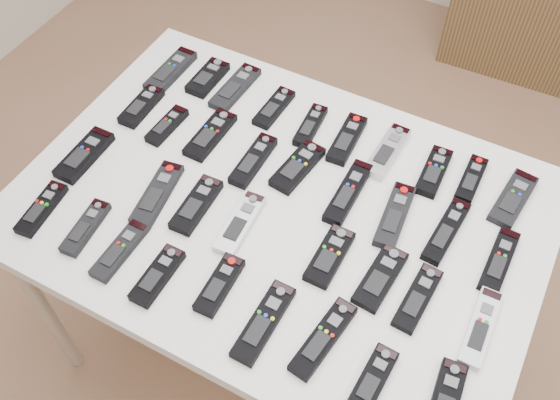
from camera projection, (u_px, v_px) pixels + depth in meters
The scene contains 37 objects.
ground at pixel (321, 338), 2.14m from camera, with size 4.00×4.00×0.00m, color #906249.
table at pixel (280, 219), 1.55m from camera, with size 1.25×0.88×0.78m.
remote_0 at pixel (171, 71), 1.78m from camera, with size 0.06×0.19×0.02m, color black.
remote_1 at pixel (208, 78), 1.77m from camera, with size 0.06×0.14×0.02m, color black.
remote_2 at pixel (235, 88), 1.74m from camera, with size 0.06×0.19×0.02m, color black.
remote_3 at pixel (274, 108), 1.70m from camera, with size 0.05×0.15×0.02m, color black.
remote_4 at pixel (310, 126), 1.65m from camera, with size 0.04×0.15×0.02m, color black.
remote_5 at pixel (347, 139), 1.62m from camera, with size 0.05×0.17×0.02m, color black.
remote_6 at pixel (387, 151), 1.60m from camera, with size 0.05×0.18×0.02m, color #B7B7BC.
remote_7 at pixel (434, 172), 1.56m from camera, with size 0.05×0.16×0.02m, color black.
remote_8 at pixel (471, 179), 1.54m from camera, with size 0.04×0.15×0.02m, color black.
remote_9 at pixel (513, 199), 1.51m from camera, with size 0.06×0.18×0.02m, color black.
remote_10 at pixel (142, 106), 1.70m from camera, with size 0.05×0.15×0.02m, color black.
remote_11 at pixel (167, 125), 1.65m from camera, with size 0.04×0.14×0.02m, color black.
remote_12 at pixel (210, 135), 1.63m from camera, with size 0.06×0.18×0.02m, color black.
remote_13 at pixel (253, 160), 1.58m from camera, with size 0.05×0.17×0.02m, color black.
remote_14 at pixel (298, 167), 1.57m from camera, with size 0.06×0.17×0.02m, color black.
remote_15 at pixel (348, 192), 1.52m from camera, with size 0.05×0.20×0.02m, color black.
remote_16 at pixel (395, 216), 1.47m from camera, with size 0.05×0.19×0.02m, color black.
remote_17 at pixel (446, 231), 1.45m from camera, with size 0.05×0.19×0.02m, color black.
remote_18 at pixel (499, 261), 1.40m from camera, with size 0.05×0.18×0.02m, color black.
remote_19 at pixel (84, 155), 1.59m from camera, with size 0.06×0.18×0.02m, color black.
remote_20 at pixel (157, 194), 1.52m from camera, with size 0.06×0.20×0.02m, color black.
remote_21 at pixel (196, 205), 1.49m from camera, with size 0.06×0.17×0.02m, color black.
remote_22 at pixel (240, 223), 1.46m from camera, with size 0.05×0.18×0.02m, color #B7B7BC.
remote_23 at pixel (330, 256), 1.41m from camera, with size 0.06×0.16×0.02m, color black.
remote_24 at pixel (380, 278), 1.37m from camera, with size 0.06×0.17×0.02m, color black.
remote_25 at pixel (418, 298), 1.34m from camera, with size 0.05×0.17×0.02m, color black.
remote_26 at pixel (480, 328), 1.30m from camera, with size 0.05×0.19×0.02m, color silver.
remote_27 at pixel (42, 209), 1.49m from camera, with size 0.05×0.16×0.02m, color black.
remote_28 at pixel (86, 227), 1.45m from camera, with size 0.04×0.16×0.02m, color black.
remote_29 at pixel (120, 250), 1.42m from camera, with size 0.05×0.17×0.02m, color black.
remote_30 at pixel (158, 276), 1.37m from camera, with size 0.05×0.15×0.02m, color black.
remote_31 at pixel (220, 285), 1.36m from camera, with size 0.05×0.15×0.02m, color black.
remote_32 at pixel (264, 322), 1.31m from camera, with size 0.05×0.20×0.02m, color black.
remote_33 at pixel (323, 338), 1.28m from camera, with size 0.05×0.19×0.02m, color black.
remote_34 at pixel (372, 380), 1.23m from camera, with size 0.05×0.15×0.02m, color black.
Camera 1 is at (0.31, -0.88, 1.99)m, focal length 40.00 mm.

